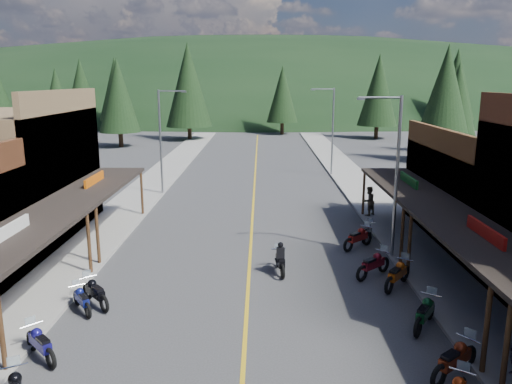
{
  "coord_description": "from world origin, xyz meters",
  "views": [
    {
      "loc": [
        0.53,
        -15.7,
        8.71
      ],
      "look_at": [
        0.29,
        9.62,
        3.0
      ],
      "focal_mm": 35.0,
      "sensor_mm": 36.0,
      "label": 1
    }
  ],
  "objects_px": {
    "pine_1": "(116,89)",
    "bike_west_9": "(95,291)",
    "streetlight_1": "(162,137)",
    "pine_5": "(456,84)",
    "bike_east_10": "(373,263)",
    "pine_9": "(457,100)",
    "streetlight_3": "(331,128)",
    "pine_11": "(445,95)",
    "pine_8": "(57,105)",
    "shop_east_3": "(499,194)",
    "pine_10": "(118,95)",
    "bike_east_8": "(425,312)",
    "pine_3": "(282,94)",
    "bike_west_8": "(82,299)",
    "rider_on_bike": "(280,260)",
    "bike_west_7": "(40,342)",
    "bike_east_12": "(367,231)",
    "streetlight_2": "(394,170)",
    "bike_east_9": "(397,273)",
    "pedestrian_east_b": "(369,201)",
    "shop_west_3": "(3,176)",
    "bike_east_7": "(455,358)",
    "bike_east_11": "(358,237)",
    "pine_7": "(81,88)",
    "pine_2": "(188,85)"
  },
  "relations": [
    {
      "from": "pine_1",
      "to": "bike_west_9",
      "type": "xyz_separation_m",
      "value": [
        18.05,
        -67.58,
        -6.62
      ]
    },
    {
      "from": "streetlight_1",
      "to": "pine_5",
      "type": "height_order",
      "value": "pine_5"
    },
    {
      "from": "bike_east_10",
      "to": "pine_9",
      "type": "bearing_deg",
      "value": 113.43
    },
    {
      "from": "streetlight_3",
      "to": "pine_11",
      "type": "distance_m",
      "value": 15.55
    },
    {
      "from": "pine_8",
      "to": "bike_east_10",
      "type": "xyz_separation_m",
      "value": [
        27.61,
        -34.5,
        -5.32
      ]
    },
    {
      "from": "pine_11",
      "to": "shop_east_3",
      "type": "bearing_deg",
      "value": -103.17
    },
    {
      "from": "pine_9",
      "to": "bike_east_10",
      "type": "relative_size",
      "value": 4.72
    },
    {
      "from": "pine_10",
      "to": "bike_east_8",
      "type": "relative_size",
      "value": 5.18
    },
    {
      "from": "pine_3",
      "to": "bike_west_8",
      "type": "height_order",
      "value": "pine_3"
    },
    {
      "from": "rider_on_bike",
      "to": "bike_west_7",
      "type": "bearing_deg",
      "value": -143.46
    },
    {
      "from": "bike_west_7",
      "to": "bike_east_10",
      "type": "xyz_separation_m",
      "value": [
        12.05,
        6.94,
        0.05
      ]
    },
    {
      "from": "pine_8",
      "to": "bike_east_12",
      "type": "xyz_separation_m",
      "value": [
        28.45,
        -29.11,
        -5.45
      ]
    },
    {
      "from": "streetlight_2",
      "to": "bike_east_10",
      "type": "bearing_deg",
      "value": -118.27
    },
    {
      "from": "pine_1",
      "to": "bike_west_9",
      "type": "distance_m",
      "value": 70.26
    },
    {
      "from": "pine_1",
      "to": "pine_10",
      "type": "bearing_deg",
      "value": -73.3
    },
    {
      "from": "bike_west_9",
      "to": "rider_on_bike",
      "type": "xyz_separation_m",
      "value": [
        7.39,
        3.51,
        0.01
      ]
    },
    {
      "from": "streetlight_1",
      "to": "bike_west_7",
      "type": "bearing_deg",
      "value": -88.75
    },
    {
      "from": "pine_9",
      "to": "bike_west_8",
      "type": "distance_m",
      "value": 53.0
    },
    {
      "from": "shop_east_3",
      "to": "pine_10",
      "type": "xyz_separation_m",
      "value": [
        -31.75,
        38.7,
        4.25
      ]
    },
    {
      "from": "pine_8",
      "to": "pine_11",
      "type": "bearing_deg",
      "value": -2.73
    },
    {
      "from": "pine_3",
      "to": "pine_8",
      "type": "relative_size",
      "value": 1.1
    },
    {
      "from": "pine_10",
      "to": "bike_west_9",
      "type": "xyz_separation_m",
      "value": [
        12.05,
        -47.58,
        -6.17
      ]
    },
    {
      "from": "bike_east_9",
      "to": "pedestrian_east_b",
      "type": "relative_size",
      "value": 1.23
    },
    {
      "from": "pine_5",
      "to": "bike_west_9",
      "type": "distance_m",
      "value": 80.57
    },
    {
      "from": "shop_west_3",
      "to": "bike_west_7",
      "type": "height_order",
      "value": "shop_west_3"
    },
    {
      "from": "shop_west_3",
      "to": "bike_east_7",
      "type": "xyz_separation_m",
      "value": [
        20.08,
        -13.65,
        -2.86
      ]
    },
    {
      "from": "pine_1",
      "to": "bike_east_7",
      "type": "height_order",
      "value": "pine_1"
    },
    {
      "from": "streetlight_2",
      "to": "bike_west_7",
      "type": "relative_size",
      "value": 3.81
    },
    {
      "from": "bike_east_9",
      "to": "pedestrian_east_b",
      "type": "distance_m",
      "value": 11.29
    },
    {
      "from": "bike_east_11",
      "to": "shop_west_3",
      "type": "bearing_deg",
      "value": -138.57
    },
    {
      "from": "pine_7",
      "to": "pedestrian_east_b",
      "type": "relative_size",
      "value": 6.62
    },
    {
      "from": "streetlight_2",
      "to": "pine_7",
      "type": "distance_m",
      "value": 78.42
    },
    {
      "from": "bike_east_11",
      "to": "pine_10",
      "type": "bearing_deg",
      "value": 167.27
    },
    {
      "from": "pine_11",
      "to": "pine_2",
      "type": "bearing_deg",
      "value": 146.31
    },
    {
      "from": "shop_west_3",
      "to": "streetlight_2",
      "type": "xyz_separation_m",
      "value": [
        20.74,
        -3.3,
        0.94
      ]
    },
    {
      "from": "bike_west_8",
      "to": "bike_east_10",
      "type": "xyz_separation_m",
      "value": [
        11.91,
        3.59,
        0.11
      ]
    },
    {
      "from": "streetlight_2",
      "to": "pine_9",
      "type": "relative_size",
      "value": 0.74
    },
    {
      "from": "pine_7",
      "to": "pine_9",
      "type": "height_order",
      "value": "pine_7"
    },
    {
      "from": "shop_west_3",
      "to": "pine_2",
      "type": "xyz_separation_m",
      "value": [
        3.78,
        46.7,
        4.47
      ]
    },
    {
      "from": "streetlight_3",
      "to": "bike_east_7",
      "type": "distance_m",
      "value": 32.57
    },
    {
      "from": "bike_east_10",
      "to": "bike_east_12",
      "type": "bearing_deg",
      "value": 129.54
    },
    {
      "from": "bike_east_9",
      "to": "pine_10",
      "type": "bearing_deg",
      "value": 155.72
    },
    {
      "from": "pine_11",
      "to": "bike_east_10",
      "type": "distance_m",
      "value": 36.14
    },
    {
      "from": "streetlight_3",
      "to": "pine_1",
      "type": "bearing_deg",
      "value": 127.73
    },
    {
      "from": "streetlight_1",
      "to": "pine_10",
      "type": "height_order",
      "value": "pine_10"
    },
    {
      "from": "bike_east_9",
      "to": "pedestrian_east_b",
      "type": "bearing_deg",
      "value": 121.96
    },
    {
      "from": "pine_8",
      "to": "rider_on_bike",
      "type": "relative_size",
      "value": 4.72
    },
    {
      "from": "bike_east_11",
      "to": "bike_east_12",
      "type": "bearing_deg",
      "value": 109.42
    },
    {
      "from": "pine_2",
      "to": "pedestrian_east_b",
      "type": "xyz_separation_m",
      "value": [
        17.49,
        -42.46,
        -6.9
      ]
    },
    {
      "from": "pine_5",
      "to": "bike_east_8",
      "type": "xyz_separation_m",
      "value": [
        -27.6,
        -71.26,
        -7.35
      ]
    }
  ]
}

